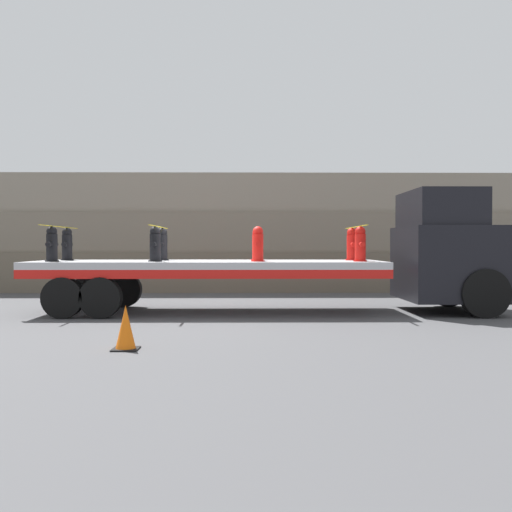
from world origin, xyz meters
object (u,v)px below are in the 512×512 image
(fire_hydrant_black_far_1, at_px, (162,245))
(traffic_cone, at_px, (126,328))
(fire_hydrant_red_far_3, at_px, (352,245))
(fire_hydrant_black_near_1, at_px, (155,244))
(fire_hydrant_red_near_2, at_px, (258,244))
(flatbed_trailer, at_px, (184,271))
(fire_hydrant_black_far_0, at_px, (67,245))
(truck_cab, at_px, (451,252))
(fire_hydrant_black_near_0, at_px, (52,244))
(fire_hydrant_red_far_2, at_px, (257,245))
(fire_hydrant_red_near_3, at_px, (360,244))

(fire_hydrant_black_far_1, bearing_deg, traffic_cone, -87.14)
(fire_hydrant_red_far_3, xyz_separation_m, traffic_cone, (-4.52, -5.56, -1.31))
(fire_hydrant_black_near_1, bearing_deg, fire_hydrant_red_near_2, 0.00)
(flatbed_trailer, relative_size, fire_hydrant_red_near_2, 10.21)
(fire_hydrant_black_far_0, bearing_deg, fire_hydrant_red_near_2, -12.97)
(fire_hydrant_black_near_1, bearing_deg, fire_hydrant_red_far_3, 12.97)
(fire_hydrant_black_near_1, distance_m, fire_hydrant_red_near_2, 2.40)
(fire_hydrant_black_near_1, bearing_deg, truck_cab, 4.44)
(fire_hydrant_red_far_3, bearing_deg, fire_hydrant_black_near_0, -171.27)
(fire_hydrant_red_near_2, distance_m, fire_hydrant_red_far_3, 2.64)
(fire_hydrant_black_far_0, distance_m, fire_hydrant_red_far_2, 4.79)
(truck_cab, distance_m, fire_hydrant_red_near_3, 2.39)
(fire_hydrant_black_far_1, relative_size, fire_hydrant_red_far_3, 1.00)
(fire_hydrant_black_near_1, bearing_deg, fire_hydrant_black_far_0, 155.27)
(fire_hydrant_black_far_1, distance_m, traffic_cone, 5.71)
(fire_hydrant_black_near_1, distance_m, fire_hydrant_red_near_3, 4.79)
(fire_hydrant_red_near_2, bearing_deg, fire_hydrant_red_far_2, 90.00)
(fire_hydrant_red_near_2, height_order, fire_hydrant_red_far_3, same)
(fire_hydrant_red_near_2, relative_size, fire_hydrant_red_near_3, 1.00)
(fire_hydrant_black_far_0, relative_size, traffic_cone, 1.18)
(fire_hydrant_red_near_2, relative_size, traffic_cone, 1.18)
(truck_cab, xyz_separation_m, fire_hydrant_red_far_2, (-4.72, 0.55, 0.18))
(truck_cab, xyz_separation_m, fire_hydrant_black_near_1, (-7.12, -0.55, 0.18))
(truck_cab, xyz_separation_m, fire_hydrant_black_near_0, (-9.51, -0.55, 0.18))
(fire_hydrant_red_near_2, xyz_separation_m, fire_hydrant_red_far_2, (0.00, 1.10, 0.00))
(fire_hydrant_red_far_3, bearing_deg, fire_hydrant_black_far_1, 180.00)
(fire_hydrant_black_near_0, bearing_deg, fire_hydrant_black_far_0, 90.00)
(fire_hydrant_black_far_1, relative_size, fire_hydrant_red_far_2, 1.00)
(truck_cab, relative_size, fire_hydrant_black_near_0, 3.58)
(truck_cab, bearing_deg, fire_hydrant_red_near_2, -173.33)
(fire_hydrant_black_far_1, bearing_deg, fire_hydrant_black_near_1, -90.00)
(fire_hydrant_black_near_1, relative_size, traffic_cone, 1.18)
(truck_cab, height_order, fire_hydrant_black_far_1, truck_cab)
(fire_hydrant_black_near_1, distance_m, fire_hydrant_black_far_1, 1.10)
(truck_cab, height_order, fire_hydrant_red_far_2, truck_cab)
(fire_hydrant_red_near_2, height_order, traffic_cone, fire_hydrant_red_near_2)
(fire_hydrant_black_near_0, bearing_deg, truck_cab, 3.32)
(fire_hydrant_black_far_0, bearing_deg, truck_cab, -3.32)
(flatbed_trailer, bearing_deg, fire_hydrant_black_near_0, -169.63)
(flatbed_trailer, height_order, fire_hydrant_red_near_3, fire_hydrant_red_near_3)
(truck_cab, bearing_deg, fire_hydrant_red_far_2, 173.33)
(fire_hydrant_black_far_1, relative_size, traffic_cone, 1.18)
(truck_cab, distance_m, fire_hydrant_black_near_0, 9.53)
(fire_hydrant_black_far_0, height_order, traffic_cone, fire_hydrant_black_far_0)
(fire_hydrant_red_near_3, xyz_separation_m, traffic_cone, (-4.52, -4.45, -1.31))
(fire_hydrant_red_near_3, height_order, traffic_cone, fire_hydrant_red_near_3)
(fire_hydrant_black_near_1, bearing_deg, fire_hydrant_black_near_0, 180.00)
(fire_hydrant_red_far_2, bearing_deg, fire_hydrant_red_near_2, -90.00)
(truck_cab, relative_size, fire_hydrant_red_far_3, 3.58)
(flatbed_trailer, relative_size, fire_hydrant_red_far_3, 10.21)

